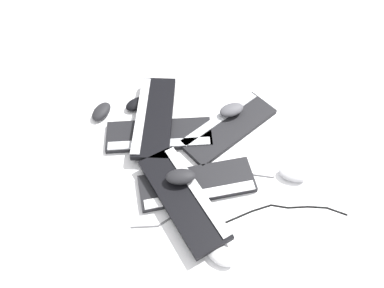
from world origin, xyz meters
TOP-DOWN VIEW (x-y plane):
  - ground_plane at (0.00, 0.00)m, footprint 3.20×3.20m
  - keyboard_0 at (0.11, 0.12)m, footprint 0.33×0.46m
  - keyboard_1 at (-0.20, 0.18)m, footprint 0.45×0.37m
  - keyboard_2 at (-0.08, -0.09)m, footprint 0.28×0.46m
  - keyboard_3 at (-0.15, -0.13)m, footprint 0.46×0.24m
  - keyboard_4 at (0.19, 0.09)m, footprint 0.42×0.42m
  - mouse_0 at (-0.14, -0.37)m, footprint 0.12×0.08m
  - mouse_1 at (-0.27, 0.18)m, footprint 0.12×0.13m
  - mouse_2 at (-0.03, 0.47)m, footprint 0.07×0.11m
  - mouse_3 at (0.13, 0.06)m, footprint 0.10×0.13m
  - mouse_4 at (0.36, 0.27)m, footprint 0.10×0.13m
  - mouse_5 at (-0.22, -0.24)m, footprint 0.13×0.12m
  - cable_0 at (0.14, 0.14)m, footprint 0.35×0.47m
  - cable_1 at (0.15, 0.41)m, footprint 0.20×0.54m

SIDE VIEW (x-z plane):
  - ground_plane at x=0.00m, z-range 0.00..0.00m
  - cable_0 at x=0.14m, z-range 0.00..0.01m
  - cable_1 at x=0.15m, z-range 0.00..0.01m
  - keyboard_0 at x=0.11m, z-range 0.00..0.03m
  - keyboard_1 at x=-0.20m, z-range 0.00..0.03m
  - keyboard_2 at x=-0.08m, z-range 0.00..0.03m
  - mouse_0 at x=-0.14m, z-range 0.00..0.04m
  - mouse_2 at x=-0.03m, z-range 0.00..0.04m
  - mouse_4 at x=0.36m, z-range 0.00..0.04m
  - mouse_5 at x=-0.22m, z-range 0.00..0.04m
  - keyboard_3 at x=-0.15m, z-range 0.03..0.06m
  - keyboard_4 at x=0.19m, z-range 0.03..0.06m
  - mouse_1 at x=-0.27m, z-range 0.03..0.07m
  - mouse_3 at x=0.13m, z-range 0.06..0.10m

